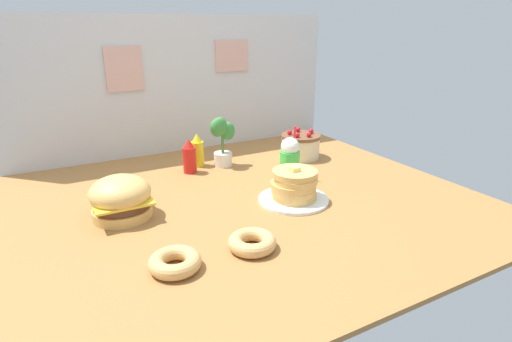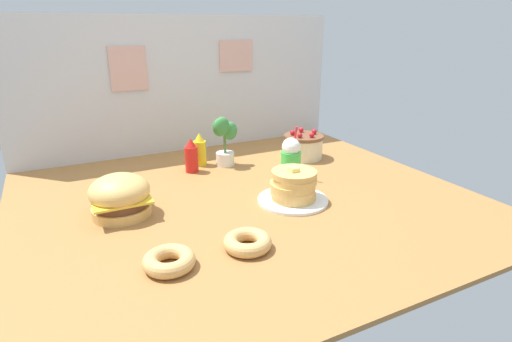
% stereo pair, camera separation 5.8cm
% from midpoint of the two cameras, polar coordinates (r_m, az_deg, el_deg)
% --- Properties ---
extents(ground_plane, '(2.04, 1.82, 0.02)m').
position_cam_midpoint_polar(ground_plane, '(1.91, -2.13, -4.18)').
color(ground_plane, '#9E6B38').
extents(back_wall, '(2.04, 0.04, 0.82)m').
position_cam_midpoint_polar(back_wall, '(2.61, -11.32, 11.70)').
color(back_wall, silver).
rests_on(back_wall, ground_plane).
extents(burger, '(0.25, 0.25, 0.18)m').
position_cam_midpoint_polar(burger, '(1.80, -19.22, -3.57)').
color(burger, '#DBA859').
rests_on(burger, ground_plane).
extents(pancake_stack, '(0.32, 0.32, 0.17)m').
position_cam_midpoint_polar(pancake_stack, '(1.86, 4.45, -2.34)').
color(pancake_stack, white).
rests_on(pancake_stack, ground_plane).
extents(layer_cake, '(0.24, 0.24, 0.17)m').
position_cam_midpoint_polar(layer_cake, '(2.48, 5.57, 3.52)').
color(layer_cake, beige).
rests_on(layer_cake, ground_plane).
extents(ketchup_bottle, '(0.07, 0.07, 0.19)m').
position_cam_midpoint_polar(ketchup_bottle, '(2.25, -9.99, 1.92)').
color(ketchup_bottle, red).
rests_on(ketchup_bottle, ground_plane).
extents(mustard_bottle, '(0.07, 0.07, 0.19)m').
position_cam_midpoint_polar(mustard_bottle, '(2.35, -8.86, 2.78)').
color(mustard_bottle, yellow).
rests_on(mustard_bottle, ground_plane).
extents(cream_soda_cup, '(0.10, 0.10, 0.28)m').
position_cam_midpoint_polar(cream_soda_cup, '(2.11, 3.95, 1.69)').
color(cream_soda_cup, green).
rests_on(cream_soda_cup, ground_plane).
extents(donut_pink_glaze, '(0.18, 0.18, 0.05)m').
position_cam_midpoint_polar(donut_pink_glaze, '(1.41, -12.42, -12.27)').
color(donut_pink_glaze, tan).
rests_on(donut_pink_glaze, ground_plane).
extents(donut_chocolate, '(0.18, 0.18, 0.05)m').
position_cam_midpoint_polar(donut_chocolate, '(1.49, -1.66, -9.87)').
color(donut_chocolate, tan).
rests_on(donut_chocolate, ground_plane).
extents(potted_plant, '(0.14, 0.11, 0.29)m').
position_cam_midpoint_polar(potted_plant, '(2.32, -5.46, 4.40)').
color(potted_plant, white).
rests_on(potted_plant, ground_plane).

